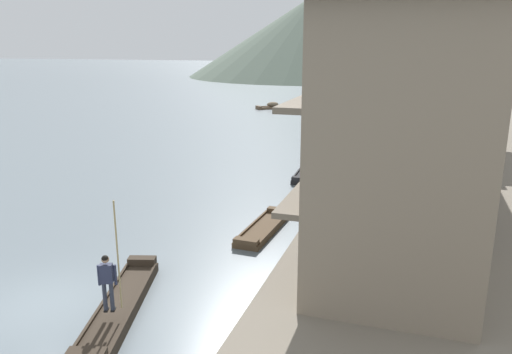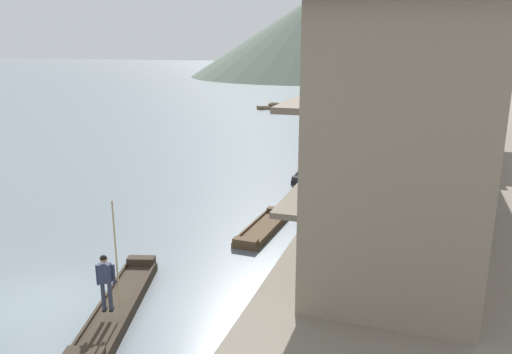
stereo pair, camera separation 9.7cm
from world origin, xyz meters
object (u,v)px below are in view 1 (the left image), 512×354
(boatman_person, at_px, (108,276))
(boat_moored_third, at_px, (306,172))
(boat_moored_second, at_px, (372,110))
(house_waterfront_second, at_px, (414,105))
(boat_foreground_poled, at_px, (120,307))
(boat_moored_far, at_px, (361,121))
(house_waterfront_far, at_px, (423,76))
(house_waterfront_tall, at_px, (410,114))
(boat_upstream_distant, at_px, (369,103))
(boat_midriver_upstream, at_px, (329,147))
(house_waterfront_nearest, at_px, (402,132))
(boat_crossing_west, at_px, (354,129))
(house_waterfront_end, at_px, (420,72))
(boat_moored_nearest, at_px, (263,228))
(boat_midriver_drifting, at_px, (273,106))
(house_waterfront_narrow, at_px, (426,101))

(boatman_person, relative_size, boat_moored_third, 0.63)
(boat_moored_second, distance_m, house_waterfront_second, 36.83)
(boat_foreground_poled, distance_m, boat_moored_far, 38.24)
(boat_moored_far, relative_size, house_waterfront_far, 0.43)
(boat_moored_second, xyz_separation_m, house_waterfront_far, (5.16, -16.98, 4.82))
(boatman_person, distance_m, house_waterfront_tall, 19.83)
(boat_foreground_poled, bearing_deg, boat_upstream_distant, 88.33)
(boat_moored_third, relative_size, boat_upstream_distant, 1.00)
(boat_midriver_upstream, height_order, house_waterfront_nearest, house_waterfront_nearest)
(boat_crossing_west, distance_m, house_waterfront_end, 7.83)
(boat_moored_nearest, relative_size, boat_moored_second, 0.84)
(boatman_person, relative_size, boat_upstream_distant, 0.63)
(boat_moored_nearest, relative_size, boat_moored_far, 1.13)
(house_waterfront_second, height_order, house_waterfront_tall, house_waterfront_second)
(boat_moored_second, relative_size, house_waterfront_tall, 0.67)
(boat_foreground_poled, distance_m, boat_midriver_drifting, 46.26)
(boat_moored_nearest, distance_m, house_waterfront_nearest, 7.98)
(boatman_person, xyz_separation_m, house_waterfront_narrow, (7.74, 25.04, 2.13))
(boat_crossing_west, height_order, house_waterfront_far, house_waterfront_far)
(boatman_person, height_order, boat_moored_second, boatman_person)
(boat_foreground_poled, distance_m, house_waterfront_end, 37.50)
(boatman_person, height_order, boat_moored_third, boatman_person)
(boatman_person, distance_m, house_waterfront_second, 13.89)
(boat_crossing_west, bearing_deg, house_waterfront_second, -77.13)
(boat_foreground_poled, distance_m, boat_crossing_west, 33.10)
(boatman_person, bearing_deg, house_waterfront_nearest, 32.72)
(house_waterfront_narrow, relative_size, house_waterfront_far, 0.81)
(boat_midriver_drifting, bearing_deg, house_waterfront_tall, -60.11)
(boatman_person, distance_m, house_waterfront_far, 31.70)
(boat_midriver_drifting, distance_m, boat_upstream_distant, 13.03)
(boat_crossing_west, xyz_separation_m, house_waterfront_second, (5.11, -22.37, 4.80))
(boat_midriver_upstream, bearing_deg, boat_midriver_drifting, 116.41)
(boat_foreground_poled, height_order, house_waterfront_far, house_waterfront_far)
(boat_moored_nearest, xyz_separation_m, boat_moored_far, (0.25, 30.87, -0.01))
(boat_moored_second, height_order, boat_crossing_west, boat_crossing_west)
(boat_moored_far, relative_size, boat_upstream_distant, 0.78)
(boat_foreground_poled, xyz_separation_m, boat_midriver_drifting, (-8.80, 45.41, 0.12))
(boat_upstream_distant, relative_size, house_waterfront_narrow, 0.68)
(boat_crossing_west, bearing_deg, house_waterfront_tall, -72.37)
(boat_moored_third, relative_size, boat_moored_far, 1.29)
(house_waterfront_far, bearing_deg, house_waterfront_end, 92.05)
(boat_moored_far, relative_size, house_waterfront_second, 0.43)
(boat_moored_second, bearing_deg, boatman_person, -92.68)
(house_waterfront_second, bearing_deg, boat_foreground_poled, -124.70)
(boat_moored_far, height_order, house_waterfront_tall, house_waterfront_tall)
(house_waterfront_nearest, relative_size, house_waterfront_second, 1.00)
(boat_moored_second, distance_m, house_waterfront_tall, 29.71)
(boat_foreground_poled, bearing_deg, boat_moored_second, 86.96)
(boat_foreground_poled, relative_size, house_waterfront_end, 0.64)
(boat_midriver_upstream, relative_size, boat_crossing_west, 0.72)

